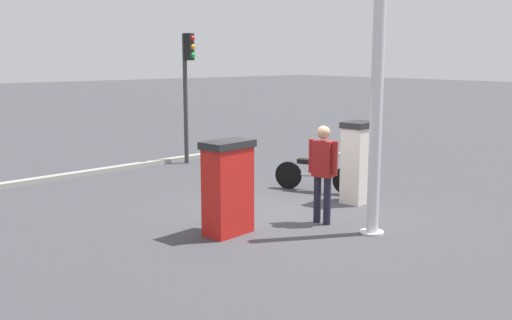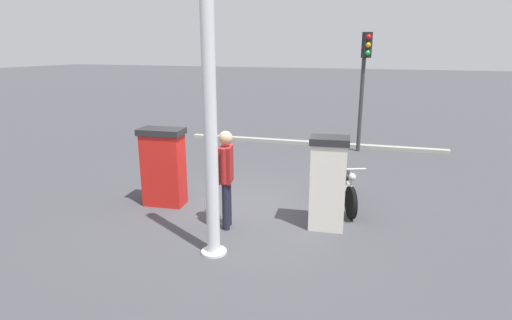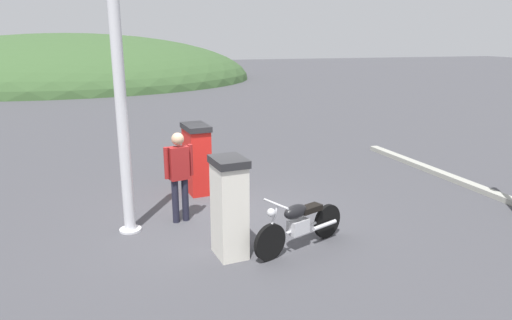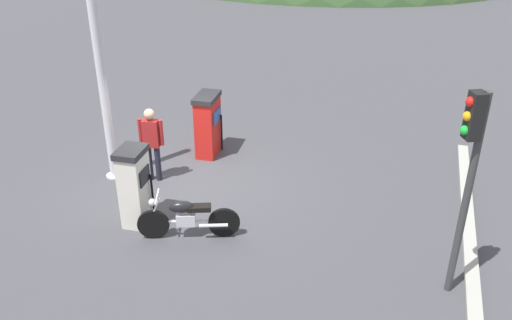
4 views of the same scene
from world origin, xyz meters
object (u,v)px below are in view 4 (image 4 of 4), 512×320
Objects in this scene: fuel_pump_far at (208,125)px; canopy_support_pole at (104,94)px; roadside_traffic_light at (469,163)px; motorcycle_near_pump at (187,217)px; fuel_pump_near at (135,186)px; attendant_person at (152,140)px.

canopy_support_pole is at bearing -130.08° from fuel_pump_far.
roadside_traffic_light is at bearing -28.59° from fuel_pump_far.
motorcycle_near_pump is 0.43× the size of canopy_support_pole.
roadside_traffic_light reaches higher than fuel_pump_far.
fuel_pump_near is at bearing -90.00° from fuel_pump_far.
canopy_support_pole is at bearing -168.26° from attendant_person.
attendant_person is (-0.60, 1.67, 0.18)m from fuel_pump_near.
roadside_traffic_light is at bearing -10.40° from canopy_support_pole.
motorcycle_near_pump is at bearing -29.80° from canopy_support_pole.
canopy_support_pole is (-7.49, 1.37, -0.40)m from roadside_traffic_light.
attendant_person is 0.42× the size of canopy_support_pole.
fuel_pump_near is 6.14m from roadside_traffic_light.
roadside_traffic_light is at bearing 2.26° from motorcycle_near_pump.
fuel_pump_near is at bearing -179.09° from roadside_traffic_light.
fuel_pump_far is (-0.00, 3.32, -0.04)m from fuel_pump_near.
canopy_support_pole is (-1.56, -1.86, 1.23)m from fuel_pump_far.
fuel_pump_near is at bearing -70.34° from attendant_person.
canopy_support_pole is at bearing 136.74° from fuel_pump_near.
attendant_person is at bearing 109.66° from fuel_pump_near.
motorcycle_near_pump is 3.52m from canopy_support_pole.
roadside_traffic_light is 7.62m from canopy_support_pole.
roadside_traffic_light is 0.84× the size of canopy_support_pole.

